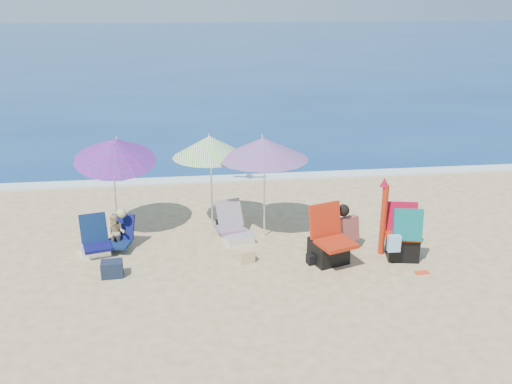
{
  "coord_description": "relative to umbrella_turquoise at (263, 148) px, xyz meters",
  "views": [
    {
      "loc": [
        -1.48,
        -8.56,
        4.57
      ],
      "look_at": [
        -0.3,
        1.0,
        1.1
      ],
      "focal_mm": 39.04,
      "sensor_mm": 36.0,
      "label": 1
    }
  ],
  "objects": [
    {
      "name": "bag_navy_a",
      "position": [
        -2.78,
        -1.46,
        -1.63
      ],
      "size": [
        0.37,
        0.28,
        0.28
      ],
      "color": "#172034",
      "rests_on": "ground"
    },
    {
      "name": "chair_navy",
      "position": [
        -3.19,
        -0.5,
        -1.58
      ],
      "size": [
        0.65,
        0.75,
        0.69
      ],
      "color": "#0D0E4A",
      "rests_on": "ground"
    },
    {
      "name": "foam",
      "position": [
        0.09,
        3.52,
        -1.75
      ],
      "size": [
        120.0,
        0.5,
        0.04
      ],
      "color": "white",
      "rests_on": "ground"
    },
    {
      "name": "furled_umbrella",
      "position": [
        2.05,
        -1.16,
        -0.96
      ],
      "size": [
        0.17,
        0.16,
        1.48
      ],
      "color": "red",
      "rests_on": "ground"
    },
    {
      "name": "ground",
      "position": [
        0.09,
        -1.58,
        -1.77
      ],
      "size": [
        120.0,
        120.0,
        0.0
      ],
      "color": "#D8BC84",
      "rests_on": "ground"
    },
    {
      "name": "bag_tan",
      "position": [
        -0.46,
        -1.21,
        -1.65
      ],
      "size": [
        0.3,
        0.25,
        0.23
      ],
      "color": "tan",
      "rests_on": "ground"
    },
    {
      "name": "umbrella_blue",
      "position": [
        -2.8,
        0.32,
        -0.02
      ],
      "size": [
        1.88,
        1.93,
        2.13
      ],
      "color": "white",
      "rests_on": "ground"
    },
    {
      "name": "camp_chair_left",
      "position": [
        1.0,
        -1.39,
        -1.45
      ],
      "size": [
        0.82,
        0.93,
        1.07
      ],
      "color": "#AA220C",
      "rests_on": "ground"
    },
    {
      "name": "camp_chair_right",
      "position": [
        2.35,
        -1.4,
        -1.39
      ],
      "size": [
        0.73,
        0.75,
        1.03
      ],
      "color": "#AC2E0C",
      "rests_on": "ground"
    },
    {
      "name": "sea",
      "position": [
        0.09,
        43.42,
        -1.82
      ],
      "size": [
        120.0,
        80.0,
        0.12
      ],
      "color": "navy",
      "rests_on": "ground"
    },
    {
      "name": "person_left",
      "position": [
        -2.79,
        -0.43,
        -1.4
      ],
      "size": [
        0.59,
        0.66,
        0.8
      ],
      "color": "tan",
      "rests_on": "ground"
    },
    {
      "name": "bag_black_b",
      "position": [
        0.72,
        -1.41,
        -1.68
      ],
      "size": [
        0.26,
        0.21,
        0.18
      ],
      "color": "black",
      "rests_on": "ground"
    },
    {
      "name": "person_center",
      "position": [
        1.28,
        -0.85,
        -1.31
      ],
      "size": [
        0.78,
        0.78,
        0.93
      ],
      "color": "tan",
      "rests_on": "ground"
    },
    {
      "name": "umbrella_striped",
      "position": [
        -1.0,
        0.42,
        -0.04
      ],
      "size": [
        1.49,
        1.49,
        1.97
      ],
      "color": "white",
      "rests_on": "ground"
    },
    {
      "name": "umbrella_turquoise",
      "position": [
        0.0,
        0.0,
        0.0
      ],
      "size": [
        2.18,
        2.18,
        2.01
      ],
      "color": "white",
      "rests_on": "ground"
    },
    {
      "name": "bag_black_a",
      "position": [
        -0.79,
        0.31,
        -1.67
      ],
      "size": [
        0.28,
        0.21,
        0.19
      ],
      "color": "black",
      "rests_on": "ground"
    },
    {
      "name": "chair_rainbow",
      "position": [
        -0.58,
        -0.2,
        -1.58
      ],
      "size": [
        0.75,
        0.87,
        0.72
      ],
      "color": "#D7524B",
      "rests_on": "ground"
    },
    {
      "name": "orange_item",
      "position": [
        2.5,
        -2.01,
        -1.75
      ],
      "size": [
        0.24,
        0.11,
        0.03
      ],
      "color": "#FA421A",
      "rests_on": "ground"
    }
  ]
}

